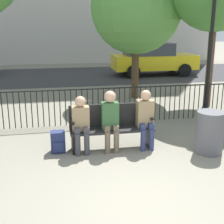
# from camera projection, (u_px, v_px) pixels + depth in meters

# --- Properties ---
(ground_plane) EXTENTS (80.00, 80.00, 0.00)m
(ground_plane) POSITION_uv_depth(u_px,v_px,m) (141.00, 205.00, 4.49)
(ground_plane) COLOR gray
(park_bench) EXTENTS (1.73, 0.45, 0.92)m
(park_bench) POSITION_uv_depth(u_px,v_px,m) (111.00, 125.00, 6.47)
(park_bench) COLOR black
(park_bench) RESTS_ON ground
(seated_person_0) EXTENTS (0.34, 0.39, 1.16)m
(seated_person_0) POSITION_uv_depth(u_px,v_px,m) (81.00, 121.00, 6.19)
(seated_person_0) COLOR #3D3D42
(seated_person_0) RESTS_ON ground
(seated_person_1) EXTENTS (0.34, 0.39, 1.24)m
(seated_person_1) POSITION_uv_depth(u_px,v_px,m) (110.00, 117.00, 6.29)
(seated_person_1) COLOR brown
(seated_person_1) RESTS_ON ground
(seated_person_2) EXTENTS (0.34, 0.39, 1.23)m
(seated_person_2) POSITION_uv_depth(u_px,v_px,m) (145.00, 116.00, 6.43)
(seated_person_2) COLOR navy
(seated_person_2) RESTS_ON ground
(backpack) EXTENTS (0.29, 0.27, 0.44)m
(backpack) POSITION_uv_depth(u_px,v_px,m) (58.00, 142.00, 6.31)
(backpack) COLOR navy
(backpack) RESTS_ON ground
(fence_railing) EXTENTS (9.01, 0.03, 0.95)m
(fence_railing) POSITION_uv_depth(u_px,v_px,m) (98.00, 103.00, 8.05)
(fence_railing) COLOR black
(fence_railing) RESTS_ON ground
(tree_0) EXTENTS (3.04, 3.04, 4.56)m
(tree_0) POSITION_uv_depth(u_px,v_px,m) (136.00, 8.00, 10.24)
(tree_0) COLOR #4C3823
(tree_0) RESTS_ON ground
(lamp_post) EXTENTS (0.28, 0.28, 4.13)m
(lamp_post) POSITION_uv_depth(u_px,v_px,m) (213.00, 17.00, 8.03)
(lamp_post) COLOR black
(lamp_post) RESTS_ON ground
(street_surface) EXTENTS (24.00, 6.00, 0.01)m
(street_surface) POSITION_uv_depth(u_px,v_px,m) (75.00, 75.00, 15.82)
(street_surface) COLOR #333335
(street_surface) RESTS_ON ground
(parked_car_0) EXTENTS (4.20, 1.94, 1.62)m
(parked_car_0) POSITION_uv_depth(u_px,v_px,m) (152.00, 58.00, 15.78)
(parked_car_0) COLOR yellow
(parked_car_0) RESTS_ON ground
(trash_bin) EXTENTS (0.55, 0.55, 0.86)m
(trash_bin) POSITION_uv_depth(u_px,v_px,m) (210.00, 132.00, 6.24)
(trash_bin) COLOR #56565B
(trash_bin) RESTS_ON ground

